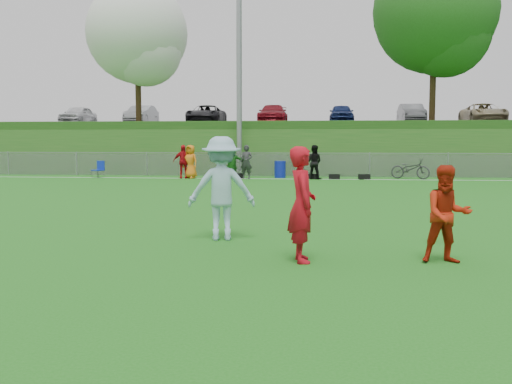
# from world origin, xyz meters

# --- Properties ---
(ground) EXTENTS (120.00, 120.00, 0.00)m
(ground) POSITION_xyz_m (0.00, 0.00, 0.00)
(ground) COLOR #1C6815
(ground) RESTS_ON ground
(sideline_far) EXTENTS (60.00, 0.10, 0.01)m
(sideline_far) POSITION_xyz_m (0.00, 18.00, 0.01)
(sideline_far) COLOR white
(sideline_far) RESTS_ON ground
(fence) EXTENTS (58.00, 0.06, 1.30)m
(fence) POSITION_xyz_m (0.00, 20.00, 0.65)
(fence) COLOR gray
(fence) RESTS_ON ground
(light_pole) EXTENTS (1.20, 0.40, 12.15)m
(light_pole) POSITION_xyz_m (-3.00, 20.80, 6.71)
(light_pole) COLOR gray
(light_pole) RESTS_ON ground
(berm) EXTENTS (120.00, 18.00, 3.00)m
(berm) POSITION_xyz_m (0.00, 31.00, 1.50)
(berm) COLOR #1A4F16
(berm) RESTS_ON ground
(parking_lot) EXTENTS (120.00, 12.00, 0.10)m
(parking_lot) POSITION_xyz_m (0.00, 33.00, 3.05)
(parking_lot) COLOR black
(parking_lot) RESTS_ON berm
(tree_white_flowering) EXTENTS (6.30, 6.30, 8.78)m
(tree_white_flowering) POSITION_xyz_m (-9.84, 24.92, 8.32)
(tree_white_flowering) COLOR black
(tree_white_flowering) RESTS_ON berm
(tree_green_near) EXTENTS (7.14, 7.14, 9.95)m
(tree_green_near) POSITION_xyz_m (8.16, 24.42, 9.03)
(tree_green_near) COLOR black
(tree_green_near) RESTS_ON berm
(car_row) EXTENTS (32.04, 5.18, 1.44)m
(car_row) POSITION_xyz_m (-1.17, 32.00, 3.82)
(car_row) COLOR silver
(car_row) RESTS_ON parking_lot
(spectator_row) EXTENTS (7.61, 1.05, 1.69)m
(spectator_row) POSITION_xyz_m (-2.85, 18.00, 0.85)
(spectator_row) COLOR red
(spectator_row) RESTS_ON ground
(gear_bags) EXTENTS (6.96, 0.57, 0.26)m
(gear_bags) POSITION_xyz_m (1.00, 18.10, 0.13)
(gear_bags) COLOR black
(gear_bags) RESTS_ON ground
(player_red_left) EXTENTS (0.57, 0.75, 1.86)m
(player_red_left) POSITION_xyz_m (1.00, -1.28, 0.93)
(player_red_left) COLOR #B40C18
(player_red_left) RESTS_ON ground
(player_red_center) EXTENTS (0.80, 0.64, 1.56)m
(player_red_center) POSITION_xyz_m (3.30, -1.14, 0.78)
(player_red_center) COLOR #AD200C
(player_red_center) RESTS_ON ground
(player_blue) EXTENTS (1.41, 0.95, 2.02)m
(player_blue) POSITION_xyz_m (-0.62, 0.59, 1.01)
(player_blue) COLOR #96BED1
(player_blue) RESTS_ON ground
(frisbee) EXTENTS (0.24, 0.24, 0.02)m
(frisbee) POSITION_xyz_m (3.51, 0.42, 0.98)
(frisbee) COLOR silver
(frisbee) RESTS_ON ground
(recycling_bin) EXTENTS (0.66, 0.66, 0.86)m
(recycling_bin) POSITION_xyz_m (-0.64, 18.98, 0.43)
(recycling_bin) COLOR #0E1C9C
(recycling_bin) RESTS_ON ground
(camp_chair) EXTENTS (0.62, 0.63, 0.87)m
(camp_chair) POSITION_xyz_m (-9.99, 18.00, 0.26)
(camp_chair) COLOR #0E27A2
(camp_chair) RESTS_ON ground
(bicycle) EXTENTS (2.06, 1.46, 1.03)m
(bicycle) POSITION_xyz_m (5.90, 18.74, 0.51)
(bicycle) COLOR #2C2B2E
(bicycle) RESTS_ON ground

